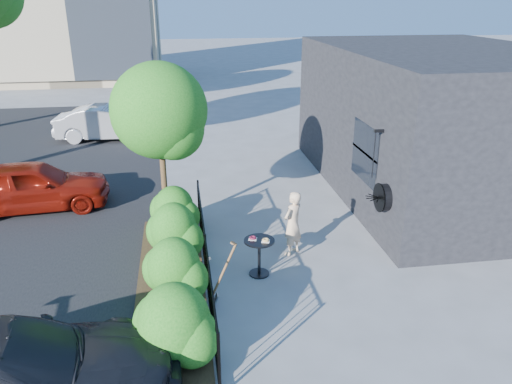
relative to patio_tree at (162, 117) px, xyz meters
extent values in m
plane|color=gray|center=(2.24, -2.76, -2.76)|extent=(120.00, 120.00, 0.00)
cube|color=black|center=(7.74, 1.74, -0.76)|extent=(6.00, 9.00, 4.00)
cube|color=black|center=(4.75, -0.36, -0.96)|extent=(0.04, 1.60, 1.40)
cube|color=black|center=(4.75, -0.36, -0.96)|extent=(0.05, 1.70, 0.06)
cylinder|color=black|center=(4.66, -1.86, -1.51)|extent=(0.18, 0.60, 0.60)
cylinder|color=black|center=(4.56, -1.86, -1.51)|extent=(0.03, 0.64, 0.64)
cube|color=black|center=(4.64, -1.36, -0.16)|extent=(0.25, 0.06, 0.06)
cylinder|color=black|center=(4.56, -1.36, -0.71)|extent=(0.02, 0.02, 1.05)
cylinder|color=black|center=(0.74, -5.76, -2.21)|extent=(0.05, 0.05, 1.10)
cylinder|color=black|center=(0.74, -2.76, -2.21)|extent=(0.05, 0.05, 1.10)
cylinder|color=black|center=(0.74, 0.24, -2.21)|extent=(0.05, 0.05, 1.10)
cube|color=black|center=(0.74, -2.76, -1.70)|extent=(0.03, 6.00, 0.03)
cube|color=black|center=(0.74, -2.76, -2.66)|extent=(0.03, 6.00, 0.03)
cylinder|color=black|center=(0.74, -5.66, -2.21)|extent=(0.02, 0.02, 1.04)
cylinder|color=black|center=(0.74, -5.46, -2.21)|extent=(0.02, 0.02, 1.04)
cylinder|color=black|center=(0.74, -5.26, -2.21)|extent=(0.02, 0.02, 1.04)
cylinder|color=black|center=(0.74, -5.06, -2.21)|extent=(0.02, 0.02, 1.04)
cylinder|color=black|center=(0.74, -4.86, -2.21)|extent=(0.02, 0.02, 1.04)
cylinder|color=black|center=(0.74, -4.66, -2.21)|extent=(0.02, 0.02, 1.04)
cylinder|color=black|center=(0.74, -4.46, -2.21)|extent=(0.02, 0.02, 1.04)
cylinder|color=black|center=(0.74, -4.26, -2.21)|extent=(0.02, 0.02, 1.04)
cylinder|color=black|center=(0.74, -4.06, -2.21)|extent=(0.02, 0.02, 1.04)
cylinder|color=black|center=(0.74, -3.86, -2.21)|extent=(0.02, 0.02, 1.04)
cylinder|color=black|center=(0.74, -3.66, -2.21)|extent=(0.02, 0.02, 1.04)
cylinder|color=black|center=(0.74, -3.46, -2.21)|extent=(0.02, 0.02, 1.04)
cylinder|color=black|center=(0.74, -3.26, -2.21)|extent=(0.02, 0.02, 1.04)
cylinder|color=black|center=(0.74, -3.06, -2.21)|extent=(0.02, 0.02, 1.04)
cylinder|color=black|center=(0.74, -2.86, -2.21)|extent=(0.02, 0.02, 1.04)
cylinder|color=black|center=(0.74, -2.66, -2.21)|extent=(0.02, 0.02, 1.04)
cylinder|color=black|center=(0.74, -2.46, -2.21)|extent=(0.02, 0.02, 1.04)
cylinder|color=black|center=(0.74, -2.26, -2.21)|extent=(0.02, 0.02, 1.04)
cylinder|color=black|center=(0.74, -2.06, -2.21)|extent=(0.02, 0.02, 1.04)
cylinder|color=black|center=(0.74, -1.86, -2.21)|extent=(0.02, 0.02, 1.04)
cylinder|color=black|center=(0.74, -1.66, -2.21)|extent=(0.02, 0.02, 1.04)
cylinder|color=black|center=(0.74, -1.46, -2.21)|extent=(0.02, 0.02, 1.04)
cylinder|color=black|center=(0.74, -1.26, -2.21)|extent=(0.02, 0.02, 1.04)
cylinder|color=black|center=(0.74, -1.06, -2.21)|extent=(0.02, 0.02, 1.04)
cylinder|color=black|center=(0.74, -0.86, -2.21)|extent=(0.02, 0.02, 1.04)
cylinder|color=black|center=(0.74, -0.66, -2.21)|extent=(0.02, 0.02, 1.04)
cylinder|color=black|center=(0.74, -0.46, -2.21)|extent=(0.02, 0.02, 1.04)
cylinder|color=black|center=(0.74, -0.26, -2.21)|extent=(0.02, 0.02, 1.04)
cylinder|color=black|center=(0.74, -0.06, -2.21)|extent=(0.02, 0.02, 1.04)
cylinder|color=black|center=(0.74, 0.14, -2.21)|extent=(0.02, 0.02, 1.04)
cube|color=#382616|center=(0.04, -2.76, -2.72)|extent=(1.30, 6.00, 0.08)
ellipsoid|color=#186316|center=(0.14, -4.96, -2.06)|extent=(1.10, 1.10, 1.24)
ellipsoid|color=#186316|center=(0.14, -3.36, -2.06)|extent=(1.10, 1.10, 1.24)
ellipsoid|color=#186316|center=(0.14, -1.86, -2.06)|extent=(1.10, 1.10, 1.24)
ellipsoid|color=#186316|center=(0.14, -0.46, -2.06)|extent=(1.10, 1.10, 1.24)
cylinder|color=#3F2B19|center=(-0.06, 0.04, -1.56)|extent=(0.14, 0.14, 2.40)
sphere|color=#186316|center=(-0.06, 0.04, 0.08)|extent=(2.20, 2.20, 2.20)
sphere|color=#186316|center=(0.24, -0.16, -0.25)|extent=(1.43, 1.43, 1.43)
cylinder|color=black|center=(1.82, -2.53, -2.00)|extent=(0.62, 0.62, 0.03)
cylinder|color=black|center=(1.82, -2.53, -2.38)|extent=(0.06, 0.06, 0.75)
cylinder|color=black|center=(1.82, -2.53, -2.75)|extent=(0.41, 0.41, 0.03)
cube|color=white|center=(1.70, -2.47, -1.98)|extent=(0.20, 0.20, 0.01)
cube|color=white|center=(1.94, -2.60, -1.98)|extent=(0.20, 0.20, 0.01)
torus|color=#4E0D2E|center=(1.70, -2.47, -1.95)|extent=(0.14, 0.14, 0.05)
torus|color=tan|center=(1.94, -2.60, -1.95)|extent=(0.14, 0.14, 0.05)
imported|color=beige|center=(2.68, -1.76, -2.04)|extent=(0.63, 0.61, 1.46)
cylinder|color=brown|center=(1.02, -3.47, -2.07)|extent=(0.51, 0.04, 1.09)
cube|color=gray|center=(0.85, -3.47, -2.67)|extent=(0.12, 0.17, 0.23)
cylinder|color=brown|center=(1.19, -3.47, -1.52)|extent=(0.10, 0.09, 0.06)
imported|color=maroon|center=(-3.55, 1.71, -2.10)|extent=(3.99, 1.89, 1.32)
imported|color=#BABABF|center=(-2.38, 8.53, -2.10)|extent=(4.11, 1.66, 1.33)
camera|label=1|loc=(0.39, -11.30, 2.56)|focal=35.00mm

